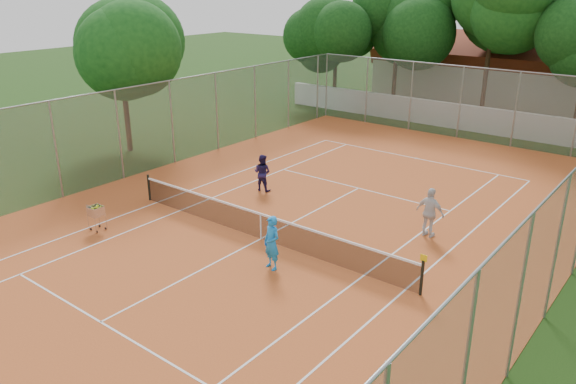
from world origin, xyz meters
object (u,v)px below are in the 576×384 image
Objects in this scene: clubhouse at (498,70)px; ball_hopper at (97,217)px; player_far_left at (262,173)px; player_far_right at (430,213)px; tennis_net at (261,226)px; player_near at (272,243)px.

ball_hopper is (-3.04, -32.03, -1.68)m from clubhouse.
clubhouse is at bearing -103.74° from player_far_left.
clubhouse is at bearing -70.95° from player_far_right.
ball_hopper is at bearing 40.50° from player_far_right.
player_near is (1.63, -1.38, 0.37)m from tennis_net.
player_far_left is at bearing 5.44° from player_far_right.
player_far_left is 7.50m from player_far_right.
clubhouse is at bearing 93.95° from tennis_net.
ball_hopper reaches higher than tennis_net.
player_far_left reaches higher than tennis_net.
player_far_right reaches higher than player_near.
player_far_right is 11.65m from ball_hopper.
ball_hopper is at bearing 62.45° from player_far_left.
ball_hopper is (-9.45, -6.79, -0.39)m from player_far_right.
player_far_left is (-1.08, -25.32, -1.39)m from clubhouse.
ball_hopper is (-6.67, -1.65, -0.36)m from player_near.
tennis_net is 6.74× the size of player_far_right.
player_far_right is at bearing 169.35° from player_far_left.
player_far_left is 6.99m from ball_hopper.
tennis_net is at bearing 38.28° from ball_hopper.
player_near is at bearing 121.67° from player_far_left.
clubhouse is at bearing 91.83° from ball_hopper.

